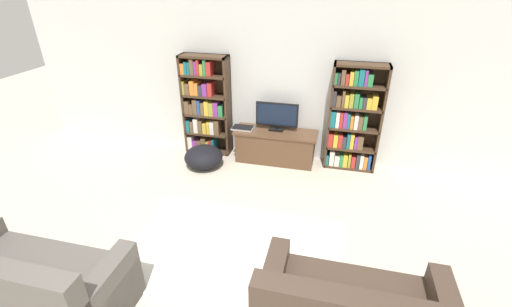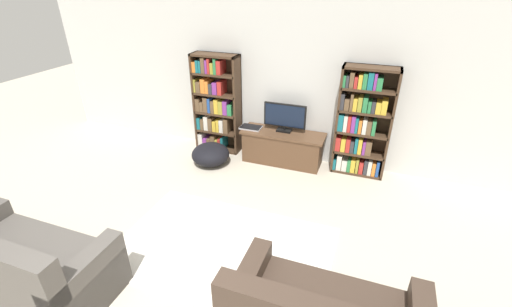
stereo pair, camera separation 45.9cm
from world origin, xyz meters
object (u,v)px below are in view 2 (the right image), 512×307
Objects in this scene: couch_left_sectional at (24,268)px; beanbag_ottoman at (211,154)px; television at (285,117)px; laptop at (251,127)px; bookshelf_right at (361,124)px; bookshelf_left at (216,104)px; tv_stand at (283,147)px.

couch_left_sectional reaches higher than beanbag_ottoman.
television is 1.97× the size of laptop.
television is 3.89m from couch_left_sectional.
laptop is (-1.75, -0.13, -0.26)m from bookshelf_right.
bookshelf_left is at bearing 84.31° from couch_left_sectional.
couch_left_sectional reaches higher than tv_stand.
bookshelf_left is 0.90m from beanbag_ottoman.
laptop reaches higher than tv_stand.
laptop is (-0.56, -0.01, 0.28)m from tv_stand.
bookshelf_left is 4.82× the size of laptop.
tv_stand is 1.21m from beanbag_ottoman.
bookshelf_left reaches higher than couch_left_sectional.
bookshelf_left is at bearing 169.78° from laptop.
couch_left_sectional is at bearing -128.25° from bookshelf_right.
bookshelf_right is at bearing 14.21° from beanbag_ottoman.
couch_left_sectional is (-1.05, -3.43, -0.25)m from laptop.
laptop is at bearing -175.89° from bookshelf_right.
television is 1.38m from beanbag_ottoman.
couch_left_sectional is at bearing -99.62° from beanbag_ottoman.
bookshelf_right is 2.45× the size of television.
bookshelf_left is at bearing 177.70° from television.
laptop is 0.81m from beanbag_ottoman.
beanbag_ottoman is at bearing 80.38° from couch_left_sectional.
couch_left_sectional reaches higher than laptop.
bookshelf_left is 1.26m from television.
tv_stand is 0.80× the size of couch_left_sectional.
bookshelf_right is (2.45, -0.00, -0.02)m from bookshelf_left.
bookshelf_left reaches higher than laptop.
laptop is 3.60m from couch_left_sectional.
laptop is at bearing -178.59° from tv_stand.
bookshelf_left reaches higher than television.
laptop is (-0.56, -0.08, -0.24)m from television.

